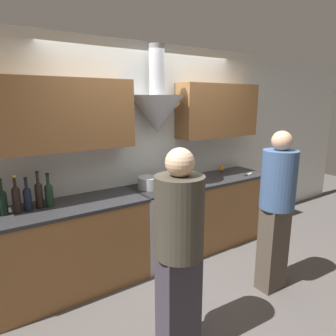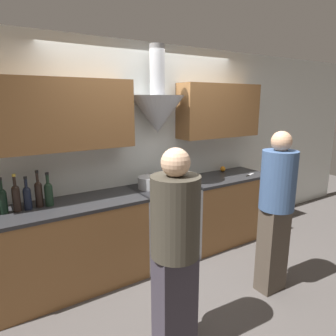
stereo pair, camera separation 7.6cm
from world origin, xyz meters
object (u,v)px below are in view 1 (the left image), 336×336
object	(u,v)px
orange_fruit	(221,169)
person_foreground_right	(276,205)
wine_bottle_5	(39,193)
person_foreground_left	(179,245)
wine_bottle_2	(2,201)
wine_bottle_3	(16,198)
mixing_bowl	(173,181)
wine_bottle_4	(27,198)
wine_bottle_6	(49,193)
stove_range	(163,223)
stock_pot	(149,182)

from	to	relation	value
orange_fruit	person_foreground_right	world-z (taller)	person_foreground_right
wine_bottle_5	person_foreground_left	world-z (taller)	person_foreground_left
wine_bottle_2	wine_bottle_3	bearing A→B (deg)	-5.07
mixing_bowl	orange_fruit	xyz separation A→B (m)	(0.98, 0.18, -0.00)
person_foreground_right	wine_bottle_4	bearing A→B (deg)	150.11
wine_bottle_3	wine_bottle_4	bearing A→B (deg)	0.49
wine_bottle_2	wine_bottle_4	distance (m)	0.21
wine_bottle_6	orange_fruit	distance (m)	2.44
stove_range	person_foreground_left	xyz separation A→B (m)	(-0.66, -1.23, 0.42)
wine_bottle_5	person_foreground_left	bearing A→B (deg)	-61.15
person_foreground_left	stove_range	bearing A→B (deg)	61.78
wine_bottle_2	wine_bottle_6	distance (m)	0.40
stock_pot	person_foreground_left	xyz separation A→B (m)	(-0.50, -1.28, -0.11)
person_foreground_left	wine_bottle_5	bearing A→B (deg)	118.85
mixing_bowl	stove_range	bearing A→B (deg)	-171.31
stove_range	wine_bottle_5	size ratio (longest dim) A/B	2.55
wine_bottle_4	person_foreground_right	size ratio (longest dim) A/B	0.19
orange_fruit	person_foreground_left	world-z (taller)	person_foreground_left
stove_range	wine_bottle_6	bearing A→B (deg)	177.85
stove_range	wine_bottle_3	xyz separation A→B (m)	(-1.57, 0.05, 0.60)
person_foreground_right	wine_bottle_3	bearing A→B (deg)	151.19
wine_bottle_4	orange_fruit	size ratio (longest dim) A/B	4.29
wine_bottle_2	person_foreground_left	distance (m)	1.66
wine_bottle_3	stove_range	bearing A→B (deg)	-1.65
person_foreground_right	mixing_bowl	bearing A→B (deg)	110.25
wine_bottle_5	stock_pot	bearing A→B (deg)	-1.00
mixing_bowl	orange_fruit	bearing A→B (deg)	10.28
stove_range	wine_bottle_2	size ratio (longest dim) A/B	2.74
stock_pot	wine_bottle_6	bearing A→B (deg)	179.76
mixing_bowl	person_foreground_right	size ratio (longest dim) A/B	0.14
wine_bottle_3	wine_bottle_5	distance (m)	0.20
stove_range	person_foreground_right	distance (m)	1.37
orange_fruit	person_foreground_right	distance (m)	1.46
stove_range	wine_bottle_5	distance (m)	1.50
wine_bottle_6	mixing_bowl	bearing A→B (deg)	-0.90
mixing_bowl	person_foreground_right	bearing A→B (deg)	-69.75
wine_bottle_4	stove_range	bearing A→B (deg)	-1.79
stove_range	stock_pot	size ratio (longest dim) A/B	3.39
wine_bottle_6	stove_range	bearing A→B (deg)	-2.15
wine_bottle_5	orange_fruit	xyz separation A→B (m)	(2.52, 0.14, -0.11)
wine_bottle_2	wine_bottle_5	world-z (taller)	wine_bottle_5
orange_fruit	stove_range	bearing A→B (deg)	-169.95
wine_bottle_2	mixing_bowl	distance (m)	1.86
stove_range	wine_bottle_3	size ratio (longest dim) A/B	2.58
stove_range	wine_bottle_6	size ratio (longest dim) A/B	2.77
wine_bottle_2	orange_fruit	world-z (taller)	wine_bottle_2
stock_pot	mixing_bowl	bearing A→B (deg)	-3.15
stove_range	mixing_bowl	size ratio (longest dim) A/B	3.90
wine_bottle_4	wine_bottle_2	bearing A→B (deg)	177.42
stove_range	wine_bottle_6	distance (m)	1.42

